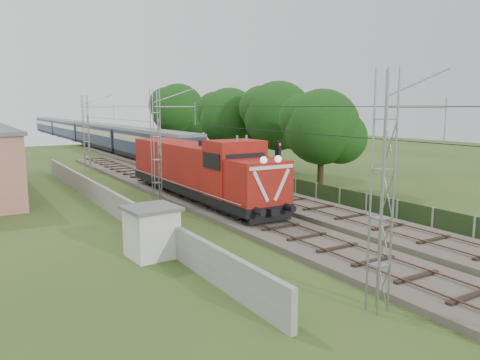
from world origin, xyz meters
TOP-DOWN VIEW (x-y plane):
  - ground at (0.00, 0.00)m, footprint 140.00×140.00m
  - track_main at (0.00, 7.00)m, footprint 4.20×70.00m
  - track_side at (5.00, 20.00)m, footprint 4.20×80.00m
  - catenary at (-2.95, 12.00)m, footprint 3.31×70.00m
  - boundary_wall at (-6.50, 12.00)m, footprint 0.25×40.00m
  - fence at (8.00, 3.00)m, footprint 0.12×32.00m
  - locomotive at (0.00, 11.50)m, footprint 3.22×18.40m
  - coach_rake at (5.00, 68.16)m, footprint 3.04×90.60m
  - signal_post at (3.10, 6.18)m, footprint 0.49×0.40m
  - relay_hut at (-7.40, 1.39)m, footprint 2.43×2.43m
  - tree_a at (10.45, 10.34)m, footprint 6.35×6.05m
  - tree_b at (12.90, 19.65)m, footprint 7.21×6.87m
  - tree_c at (11.15, 26.31)m, footprint 6.85×6.52m
  - tree_d at (11.85, 41.58)m, footprint 7.68×7.31m

SIDE VIEW (x-z plane):
  - ground at x=0.00m, z-range 0.00..0.00m
  - track_main at x=0.00m, z-range -0.04..0.41m
  - track_side at x=5.00m, z-range -0.04..0.41m
  - fence at x=8.00m, z-range 0.00..1.20m
  - boundary_wall at x=-6.50m, z-range 0.00..1.50m
  - relay_hut at x=-7.40m, z-range 0.01..2.36m
  - locomotive at x=0.00m, z-range 0.04..4.71m
  - coach_rake at x=5.00m, z-range 0.77..4.27m
  - signal_post at x=3.10m, z-range 0.86..5.49m
  - catenary at x=-2.95m, z-range 0.05..8.05m
  - tree_a at x=10.45m, z-range 1.02..9.25m
  - tree_c at x=11.15m, z-range 1.10..9.97m
  - tree_b at x=12.90m, z-range 1.16..10.50m
  - tree_d at x=11.85m, z-range 1.23..11.19m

